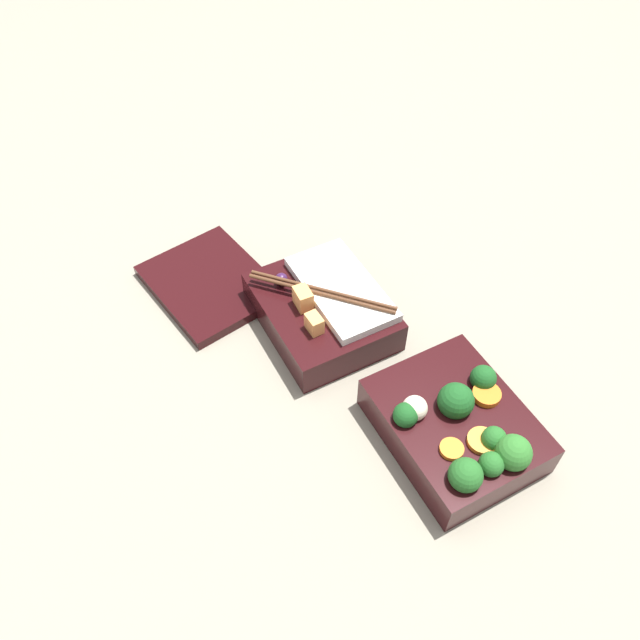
{
  "coord_description": "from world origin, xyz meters",
  "views": [
    {
      "loc": [
        -0.38,
        0.29,
        0.64
      ],
      "look_at": [
        0.07,
        0.05,
        0.05
      ],
      "focal_mm": 35.0,
      "sensor_mm": 36.0,
      "label": 1
    }
  ],
  "objects": [
    {
      "name": "bento_lid",
      "position": [
        0.23,
        0.14,
        0.01
      ],
      "size": [
        0.2,
        0.17,
        0.01
      ],
      "primitive_type": "cube",
      "rotation": [
        0.0,
        0.0,
        0.18
      ],
      "color": "black",
      "rests_on": "ground_plane"
    },
    {
      "name": "bento_tray_vegetable",
      "position": [
        -0.13,
        -0.02,
        0.03
      ],
      "size": [
        0.18,
        0.15,
        0.08
      ],
      "color": "black",
      "rests_on": "ground_plane"
    },
    {
      "name": "bento_tray_rice",
      "position": [
        0.1,
        0.03,
        0.03
      ],
      "size": [
        0.18,
        0.15,
        0.07
      ],
      "color": "black",
      "rests_on": "ground_plane"
    },
    {
      "name": "ground_plane",
      "position": [
        0.0,
        0.0,
        0.0
      ],
      "size": [
        3.0,
        3.0,
        0.0
      ],
      "primitive_type": "plane",
      "color": "gray"
    }
  ]
}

